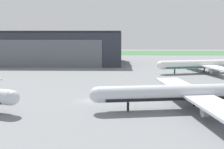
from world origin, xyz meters
TOP-DOWN VIEW (x-y plane):
  - ground_plane at (0.00, 0.00)m, footprint 440.00×440.00m
  - grass_field_strip at (0.00, 172.13)m, footprint 440.00×56.00m
  - maintenance_hangar at (-32.10, 87.03)m, footprint 83.45×41.62m
  - airliner_near_right at (25.50, -6.41)m, footprint 47.16×42.54m
  - airliner_far_right at (46.91, 49.85)m, footprint 43.51×37.18m

SIDE VIEW (x-z plane):
  - ground_plane at x=0.00m, z-range 0.00..0.00m
  - grass_field_strip at x=0.00m, z-range 0.00..0.08m
  - airliner_near_right at x=25.50m, z-range -2.28..9.98m
  - airliner_far_right at x=46.91m, z-range -2.41..10.12m
  - maintenance_hangar at x=-32.10m, z-range -0.46..18.89m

